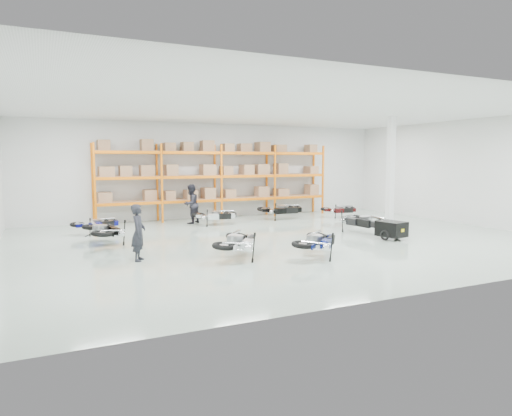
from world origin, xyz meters
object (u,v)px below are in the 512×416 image
moto_blue_centre (318,237)px  moto_silver_left (239,238)px  moto_back_c (281,207)px  moto_back_a (97,221)px  person_back (191,204)px  moto_black_far_left (104,227)px  moto_touring_right (363,218)px  trailer (391,229)px  person_left (138,233)px  moto_back_b (215,213)px  moto_back_d (340,207)px

moto_blue_centre → moto_silver_left: moto_silver_left is taller
moto_back_c → moto_blue_centre: bearing=163.5°
moto_back_a → person_back: size_ratio=0.92×
moto_black_far_left → moto_back_a: size_ratio=1.22×
moto_black_far_left → moto_back_c: (8.35, 3.18, -0.00)m
moto_touring_right → moto_back_c: moto_touring_right is taller
trailer → person_back: 8.62m
moto_back_a → moto_back_c: moto_back_c is taller
moto_back_c → person_left: person_left is taller
moto_black_far_left → trailer: moto_black_far_left is taller
moto_back_b → person_back: person_back is taller
moto_back_b → moto_back_d: 6.38m
moto_black_far_left → moto_back_b: size_ratio=1.13×
moto_silver_left → person_left: person_left is taller
moto_blue_centre → moto_back_c: bearing=-63.9°
moto_back_b → moto_back_d: (6.37, -0.11, -0.04)m
moto_silver_left → person_back: 7.46m
moto_black_far_left → moto_touring_right: size_ratio=0.99×
moto_back_c → moto_back_a: bearing=100.3°
moto_silver_left → person_left: bearing=17.3°
moto_touring_right → trailer: size_ratio=1.24×
moto_back_a → trailer: bearing=-139.0°
moto_blue_centre → moto_back_b: 7.39m
moto_black_far_left → moto_touring_right: (9.19, -1.74, 0.00)m
moto_touring_right → person_back: person_back is taller
person_left → moto_touring_right: bearing=-60.1°
moto_black_far_left → moto_back_a: bearing=-95.6°
moto_silver_left → moto_black_far_left: bearing=-15.3°
moto_back_a → moto_back_b: 4.90m
moto_back_d → trailer: bearing=170.4°
moto_blue_centre → moto_silver_left: size_ratio=0.97×
person_back → person_left: bearing=27.0°
moto_blue_centre → trailer: moto_blue_centre is taller
moto_back_c → moto_back_d: size_ratio=1.23×
person_back → moto_silver_left: bearing=48.3°
moto_touring_right → moto_back_a: moto_touring_right is taller
moto_black_far_left → moto_touring_right: bearing=164.1°
moto_black_far_left → moto_back_b: bearing=-156.0°
moto_back_c → person_left: bearing=133.1°
moto_blue_centre → person_left: (-4.76, 1.64, 0.22)m
moto_silver_left → person_back: person_back is taller
moto_back_c → moto_back_d: moto_back_c is taller
moto_back_d → moto_silver_left: bearing=138.2°
moto_touring_right → moto_back_b: size_ratio=1.14×
moto_blue_centre → moto_silver_left: (-2.13, 0.81, 0.02)m
moto_back_c → moto_back_d: 2.98m
person_left → person_back: 7.46m
moto_back_d → person_back: person_back is taller
moto_black_far_left → moto_back_d: bearing=-172.1°
moto_black_far_left → trailer: size_ratio=1.23×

